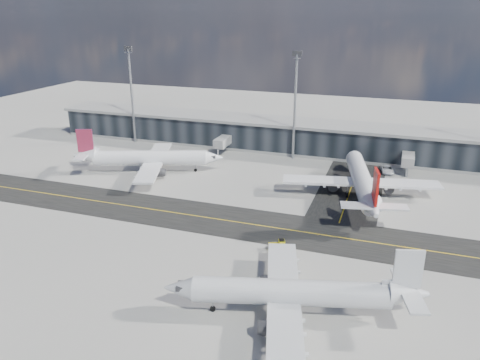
{
  "coord_description": "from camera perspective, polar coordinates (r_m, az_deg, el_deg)",
  "views": [
    {
      "loc": [
        26.73,
        -73.99,
        39.4
      ],
      "look_at": [
        -3.71,
        13.81,
        5.0
      ],
      "focal_mm": 35.0,
      "sensor_mm": 36.0,
      "label": 1
    }
  ],
  "objects": [
    {
      "name": "terminal_concourse",
      "position": [
        136.31,
        7.2,
        5.14
      ],
      "size": [
        152.0,
        19.8,
        8.8
      ],
      "color": "black",
      "rests_on": "ground"
    },
    {
      "name": "airliner_redtail",
      "position": [
        105.13,
        14.64,
        -0.07
      ],
      "size": [
        34.57,
        40.27,
        12.0
      ],
      "rotation": [
        0.0,
        0.0,
        0.21
      ],
      "color": "white",
      "rests_on": "ground"
    },
    {
      "name": "ground",
      "position": [
        87.99,
        -0.67,
        -6.29
      ],
      "size": [
        300.0,
        300.0,
        0.0
      ],
      "primitive_type": "plane",
      "color": "gray",
      "rests_on": "ground"
    },
    {
      "name": "airliner_near",
      "position": [
        64.83,
        6.66,
        -13.51
      ],
      "size": [
        34.9,
        30.04,
        10.48
      ],
      "rotation": [
        0.0,
        0.0,
        1.84
      ],
      "color": "silver",
      "rests_on": "ground"
    },
    {
      "name": "floodlight_masts",
      "position": [
        127.13,
        6.73,
        9.39
      ],
      "size": [
        102.5,
        0.7,
        28.9
      ],
      "color": "gray",
      "rests_on": "ground"
    },
    {
      "name": "service_van",
      "position": [
        124.13,
        17.52,
        1.25
      ],
      "size": [
        3.9,
        6.6,
        1.72
      ],
      "primitive_type": "imported",
      "rotation": [
        0.0,
        0.0,
        0.18
      ],
      "color": "white",
      "rests_on": "ground"
    },
    {
      "name": "baggage_tug",
      "position": [
        81.78,
        4.7,
        -7.87
      ],
      "size": [
        3.08,
        2.33,
        1.74
      ],
      "rotation": [
        0.0,
        0.0,
        -1.16
      ],
      "color": "#F5EB0C",
      "rests_on": "ground"
    },
    {
      "name": "airliner_af",
      "position": [
        120.26,
        -11.13,
        2.65
      ],
      "size": [
        36.64,
        31.65,
        11.18
      ],
      "rotation": [
        0.0,
        0.0,
        -1.23
      ],
      "color": "white",
      "rests_on": "ground"
    },
    {
      "name": "taxiway_lanes",
      "position": [
        96.18,
        3.7,
        -3.91
      ],
      "size": [
        180.0,
        63.0,
        0.03
      ],
      "color": "black",
      "rests_on": "ground"
    }
  ]
}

